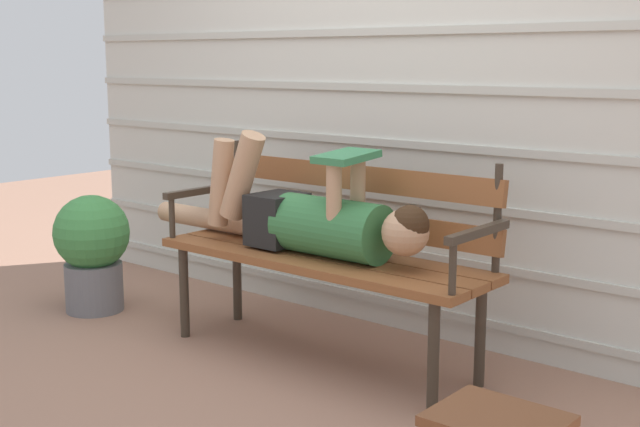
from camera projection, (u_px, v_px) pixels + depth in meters
ground_plane at (312, 362)px, 3.64m from camera, size 12.00×12.00×0.00m
house_siding at (402, 88)px, 3.92m from camera, size 4.47×0.08×2.33m
park_bench at (330, 243)px, 3.63m from camera, size 1.56×0.46×0.90m
reclining_person at (309, 218)px, 3.60m from camera, size 1.62×0.26×0.52m
potted_plant at (92, 247)px, 4.33m from camera, size 0.39×0.39×0.61m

